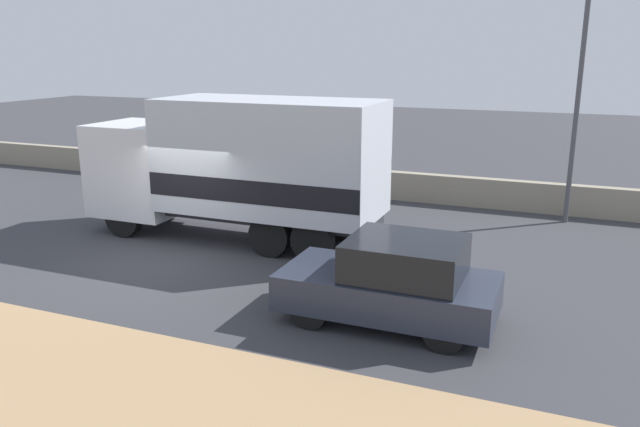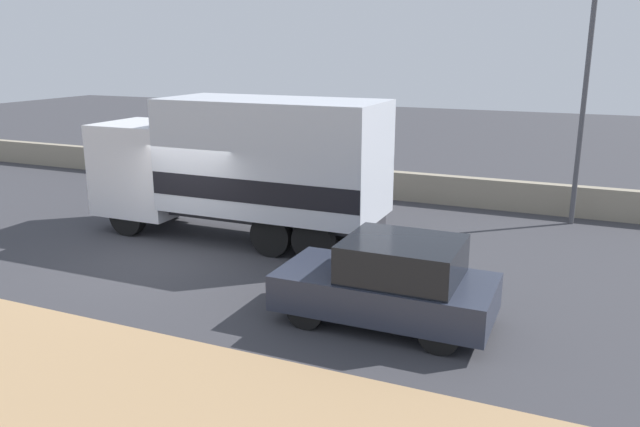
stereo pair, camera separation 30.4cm
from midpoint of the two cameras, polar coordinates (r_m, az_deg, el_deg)
ground_plane at (r=15.16m, az=-14.45°, el=-4.18°), size 80.00×80.00×0.00m
stone_wall_backdrop at (r=21.73m, az=-1.98°, el=3.29°), size 60.00×0.35×0.92m
street_lamp at (r=18.56m, az=22.31°, el=12.04°), size 0.56×0.28×7.40m
box_truck at (r=15.93m, az=-7.71°, el=4.36°), size 7.79×2.42×3.64m
car_hatchback at (r=11.29m, az=5.95°, el=-6.21°), size 3.86×1.87×1.59m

